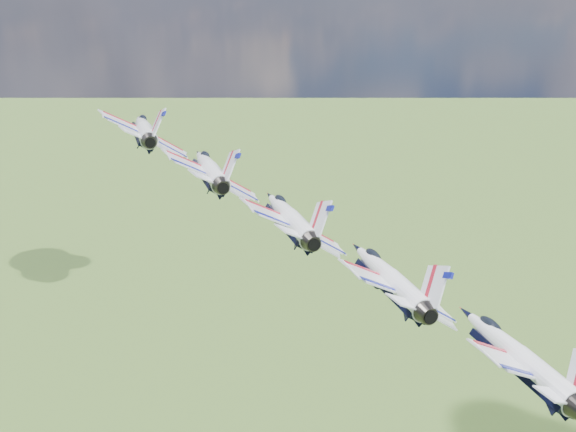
{
  "coord_description": "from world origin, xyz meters",
  "views": [
    {
      "loc": [
        10.34,
        -67.96,
        168.67
      ],
      "look_at": [
        12.08,
        -7.49,
        146.65
      ],
      "focal_mm": 40.0,
      "sensor_mm": 36.0,
      "label": 1
    }
  ],
  "objects_px": {
    "jet_0": "(144,128)",
    "jet_2": "(288,216)",
    "jet_1": "(209,168)",
    "jet_4": "(514,353)",
    "jet_3": "(387,276)"
  },
  "relations": [
    {
      "from": "jet_0",
      "to": "jet_2",
      "type": "distance_m",
      "value": 25.09
    },
    {
      "from": "jet_1",
      "to": "jet_0",
      "type": "bearing_deg",
      "value": 119.01
    },
    {
      "from": "jet_2",
      "to": "jet_4",
      "type": "distance_m",
      "value": 25.09
    },
    {
      "from": "jet_0",
      "to": "jet_4",
      "type": "bearing_deg",
      "value": -60.99
    },
    {
      "from": "jet_2",
      "to": "jet_4",
      "type": "relative_size",
      "value": 1.0
    },
    {
      "from": "jet_1",
      "to": "jet_4",
      "type": "relative_size",
      "value": 1.0
    },
    {
      "from": "jet_0",
      "to": "jet_1",
      "type": "relative_size",
      "value": 1.0
    },
    {
      "from": "jet_2",
      "to": "jet_4",
      "type": "bearing_deg",
      "value": -60.99
    },
    {
      "from": "jet_2",
      "to": "jet_4",
      "type": "height_order",
      "value": "jet_2"
    },
    {
      "from": "jet_1",
      "to": "jet_2",
      "type": "relative_size",
      "value": 1.0
    },
    {
      "from": "jet_3",
      "to": "jet_0",
      "type": "bearing_deg",
      "value": 119.01
    },
    {
      "from": "jet_1",
      "to": "jet_3",
      "type": "relative_size",
      "value": 1.0
    },
    {
      "from": "jet_0",
      "to": "jet_2",
      "type": "bearing_deg",
      "value": -60.99
    },
    {
      "from": "jet_1",
      "to": "jet_3",
      "type": "bearing_deg",
      "value": -60.99
    },
    {
      "from": "jet_4",
      "to": "jet_1",
      "type": "bearing_deg",
      "value": 119.01
    }
  ]
}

